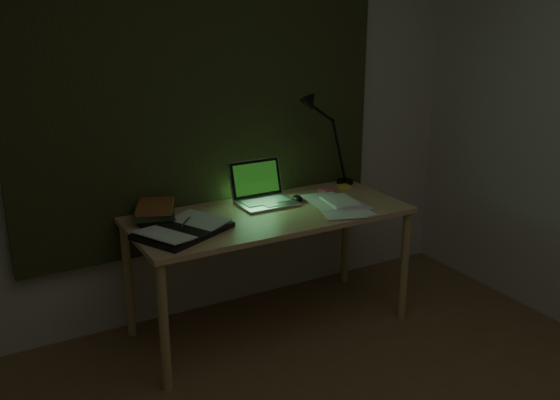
{
  "coord_description": "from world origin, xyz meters",
  "views": [
    {
      "loc": [
        -1.34,
        -1.32,
        1.85
      ],
      "look_at": [
        0.21,
        1.46,
        0.82
      ],
      "focal_mm": 40.0,
      "sensor_mm": 36.0,
      "label": 1
    }
  ],
  "objects_px": {
    "desk": "(270,271)",
    "desk_lamp": "(346,139)",
    "book_stack": "(155,211)",
    "loose_papers": "(330,202)",
    "laptop": "(267,185)",
    "open_textbook": "(183,229)"
  },
  "relations": [
    {
      "from": "laptop",
      "to": "open_textbook",
      "type": "bearing_deg",
      "value": -162.09
    },
    {
      "from": "desk",
      "to": "loose_papers",
      "type": "bearing_deg",
      "value": -5.52
    },
    {
      "from": "laptop",
      "to": "book_stack",
      "type": "relative_size",
      "value": 1.49
    },
    {
      "from": "open_textbook",
      "to": "loose_papers",
      "type": "height_order",
      "value": "open_textbook"
    },
    {
      "from": "desk_lamp",
      "to": "book_stack",
      "type": "bearing_deg",
      "value": -163.73
    },
    {
      "from": "loose_papers",
      "to": "desk_lamp",
      "type": "xyz_separation_m",
      "value": [
        0.32,
        0.31,
        0.28
      ]
    },
    {
      "from": "laptop",
      "to": "desk_lamp",
      "type": "relative_size",
      "value": 0.64
    },
    {
      "from": "desk",
      "to": "loose_papers",
      "type": "relative_size",
      "value": 3.92
    },
    {
      "from": "desk",
      "to": "desk_lamp",
      "type": "bearing_deg",
      "value": 21.25
    },
    {
      "from": "desk",
      "to": "laptop",
      "type": "height_order",
      "value": "laptop"
    },
    {
      "from": "laptop",
      "to": "loose_papers",
      "type": "bearing_deg",
      "value": -27.29
    },
    {
      "from": "loose_papers",
      "to": "desk_lamp",
      "type": "height_order",
      "value": "desk_lamp"
    },
    {
      "from": "desk",
      "to": "desk_lamp",
      "type": "relative_size",
      "value": 2.68
    },
    {
      "from": "desk",
      "to": "open_textbook",
      "type": "bearing_deg",
      "value": -173.14
    },
    {
      "from": "desk",
      "to": "book_stack",
      "type": "bearing_deg",
      "value": 161.64
    },
    {
      "from": "open_textbook",
      "to": "desk_lamp",
      "type": "relative_size",
      "value": 0.77
    },
    {
      "from": "desk",
      "to": "desk_lamp",
      "type": "distance_m",
      "value": 0.99
    },
    {
      "from": "open_textbook",
      "to": "desk",
      "type": "bearing_deg",
      "value": -19.12
    },
    {
      "from": "desk",
      "to": "laptop",
      "type": "xyz_separation_m",
      "value": [
        0.05,
        0.13,
        0.48
      ]
    },
    {
      "from": "desk",
      "to": "book_stack",
      "type": "relative_size",
      "value": 6.26
    },
    {
      "from": "book_stack",
      "to": "desk_lamp",
      "type": "relative_size",
      "value": 0.43
    },
    {
      "from": "laptop",
      "to": "open_textbook",
      "type": "height_order",
      "value": "laptop"
    }
  ]
}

